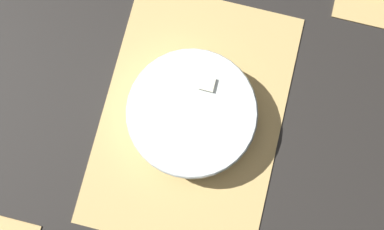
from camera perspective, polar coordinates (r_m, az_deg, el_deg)
name	(u,v)px	position (r m, az deg, el deg)	size (l,w,h in m)	color
ground_plane	(192,118)	(0.87, 0.00, -0.33)	(6.00, 6.00, 0.00)	black
bamboo_mat_center	(192,117)	(0.86, 0.00, -0.30)	(0.49, 0.34, 0.01)	tan
fruit_salad_bowl	(192,114)	(0.82, 0.02, 0.08)	(0.24, 0.24, 0.07)	silver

